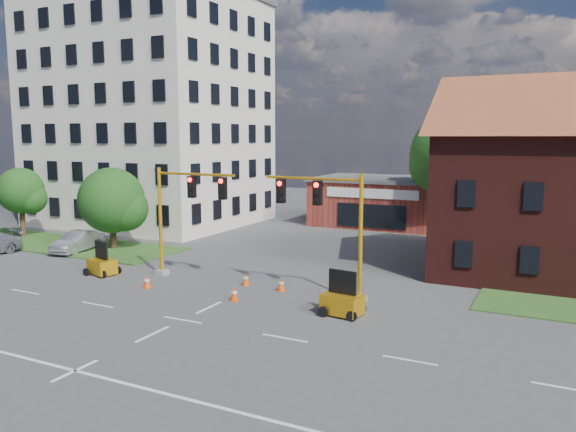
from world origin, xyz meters
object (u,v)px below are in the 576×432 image
object	(u,v)px
signal_mast_west	(183,209)
trailer_east	(342,302)
signal_mast_east	(329,220)
pickup_white	(519,261)
trailer_west	(102,265)

from	to	relation	value
signal_mast_west	trailer_east	distance (m)	11.10
signal_mast_east	pickup_white	world-z (taller)	signal_mast_east
signal_mast_east	trailer_west	bearing A→B (deg)	-173.60
signal_mast_east	trailer_west	world-z (taller)	signal_mast_east
signal_mast_west	signal_mast_east	xyz separation A→B (m)	(8.71, 0.00, 0.00)
signal_mast_west	pickup_white	world-z (taller)	signal_mast_west
signal_mast_west	pickup_white	distance (m)	19.69
signal_mast_east	trailer_east	size ratio (longest dim) A/B	3.14
signal_mast_west	pickup_white	size ratio (longest dim) A/B	1.27
trailer_east	pickup_white	bearing A→B (deg)	69.87
trailer_east	pickup_white	xyz separation A→B (m)	(6.42, 12.08, 0.06)
trailer_east	pickup_white	world-z (taller)	trailer_east
trailer_west	signal_mast_east	bearing A→B (deg)	23.53
signal_mast_west	trailer_west	world-z (taller)	signal_mast_west
signal_mast_east	trailer_east	world-z (taller)	signal_mast_east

